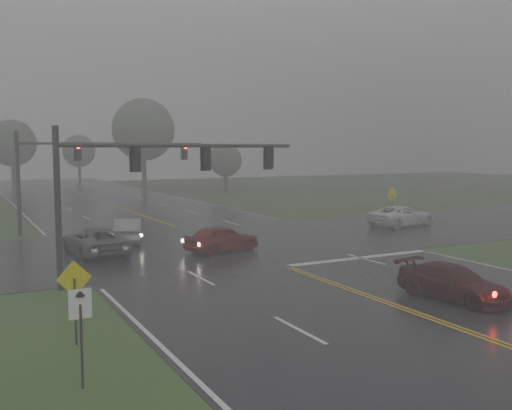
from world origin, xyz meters
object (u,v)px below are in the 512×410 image
sedan_silver (128,242)px  signal_gantry_far (81,161)px  sedan_maroon (452,300)px  sedan_red (222,252)px  signal_gantry_near (138,174)px  pickup_white (402,226)px  car_grey (95,255)px

sedan_silver → signal_gantry_far: size_ratio=0.35×
sedan_maroon → sedan_red: size_ratio=1.04×
sedan_silver → signal_gantry_far: bearing=-57.8°
signal_gantry_far → sedan_maroon: bearing=-70.0°
sedan_red → signal_gantry_near: bearing=116.7°
sedan_red → pickup_white: pickup_white is taller
sedan_maroon → sedan_red: sedan_red is taller
car_grey → signal_gantry_far: signal_gantry_far is taller
sedan_maroon → signal_gantry_near: bearing=130.4°
sedan_maroon → signal_gantry_far: 26.04m
sedan_maroon → pickup_white: 20.49m
car_grey → signal_gantry_far: 10.02m
sedan_red → car_grey: (-6.33, 2.26, 0.00)m
sedan_red → signal_gantry_far: signal_gantry_far is taller
car_grey → signal_gantry_near: bearing=88.4°
sedan_red → sedan_silver: (-3.68, 5.46, 0.00)m
sedan_silver → pickup_white: (19.53, -2.12, 0.00)m
pickup_white → sedan_red: bearing=93.8°
car_grey → pickup_white: car_grey is taller
signal_gantry_near → sedan_red: bearing=38.3°
pickup_white → signal_gantry_near: 23.66m
sedan_maroon → car_grey: (-9.85, 15.30, 0.00)m
sedan_red → car_grey: bearing=58.7°
sedan_red → pickup_white: size_ratio=0.81×
signal_gantry_near → car_grey: bearing=93.2°
sedan_maroon → signal_gantry_far: size_ratio=0.35×
signal_gantry_far → signal_gantry_near: bearing=-92.6°
sedan_maroon → signal_gantry_far: signal_gantry_far is taller
pickup_white → signal_gantry_near: bearing=102.1°
car_grey → sedan_red: bearing=155.6°
pickup_white → signal_gantry_far: 22.94m
pickup_white → sedan_silver: bearing=75.7°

